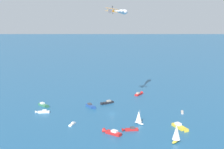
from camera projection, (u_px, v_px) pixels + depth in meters
The scene contains 16 objects.
ground_plane at pixel (112, 114), 183.01m from camera, with size 2000.00×2000.00×0.00m, color #1E517A.
motorboat_near_centre at pixel (139, 94), 227.10m from camera, with size 8.54×7.55×2.64m.
motorboat_far_port at pixel (42, 112), 184.51m from camera, with size 8.46×3.80×2.38m.
motorboat_far_stbd at pixel (181, 127), 158.11m from camera, with size 3.55×11.26×3.22m.
sailboat_inshore at pixel (176, 133), 141.36m from camera, with size 6.54×5.50×8.66m.
motorboat_offshore at pixel (129, 129), 155.86m from camera, with size 8.32×3.72×2.34m.
motorboat_trailing at pixel (72, 124), 163.86m from camera, with size 4.65×5.23×1.62m.
motorboat_ahead at pixel (107, 103), 203.76m from camera, with size 9.52×5.21×2.68m.
motorboat_mid_cluster at pixel (91, 106), 195.83m from camera, with size 4.43×9.81×2.76m.
motorboat_outer_ring_a at pixel (44, 105), 197.79m from camera, with size 6.23×9.64×2.76m.
sailboat_outer_ring_b at pixel (139, 117), 165.12m from camera, with size 4.45×6.25×7.86m.
motorboat_outer_ring_c at pixel (111, 132), 151.59m from camera, with size 7.79×9.94×2.95m.
motorboat_outer_ring_d at pixel (182, 112), 184.22m from camera, with size 3.87×5.40×1.57m.
biplane_lead at pixel (112, 11), 172.06m from camera, with size 6.66×6.83×3.65m.
wingwalker_lead at pixel (112, 7), 171.56m from camera, with size 0.79×0.63×1.78m.
smoke_trail_lead at pixel (123, 12), 192.20m from camera, with size 16.80×21.75×3.53m.
Camera 1 is at (57.04, 166.29, 55.73)m, focal length 50.57 mm.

